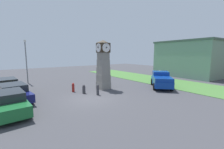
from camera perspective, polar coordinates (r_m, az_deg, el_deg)
ground_plane at (r=13.75m, az=-8.64°, el=-9.15°), size 69.36×69.36×0.00m
clock_tower at (r=17.03m, az=-3.33°, el=3.49°), size 1.64×1.55×5.53m
bollard_near_tower at (r=14.73m, az=-5.45°, el=-5.81°), size 0.26×0.26×1.04m
bollard_mid_row at (r=15.53m, az=-10.66°, el=-5.47°), size 0.30×0.30×0.90m
bollard_far_row at (r=16.42m, az=-14.57°, el=-4.78°), size 0.27×0.27×0.94m
car_navy_sedan at (r=18.11m, az=-35.17°, el=-3.78°), size 4.73×2.28×1.58m
car_near_tower at (r=15.09m, az=-33.28°, el=-5.85°), size 4.78×2.48×1.48m
car_by_building at (r=12.17m, az=-34.49°, el=-8.92°), size 4.44×2.22×1.52m
pickup_truck at (r=18.81m, az=18.25°, el=-1.94°), size 4.73×4.80×1.85m
pedestrian_crossing_lot at (r=22.62m, az=17.75°, el=-0.23°), size 0.45×0.34×1.67m
street_lamp_near_road at (r=23.34m, az=-29.91°, el=5.37°), size 0.50×0.24×5.84m
warehouse_blue_far at (r=30.98m, az=27.66°, el=5.42°), size 11.01×8.56×6.29m
grass_verge_far at (r=21.36m, az=26.59°, el=-3.71°), size 41.62×6.42×0.04m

